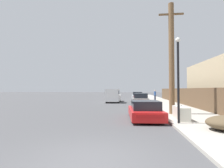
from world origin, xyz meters
TOP-DOWN VIEW (x-y plane):
  - ground_plane at (0.00, 0.00)m, footprint 220.00×220.00m
  - sidewalk_curb at (5.30, 23.50)m, footprint 4.20×63.00m
  - discarded_fridge at (4.01, 6.18)m, footprint 0.63×1.66m
  - parked_sports_car_red at (1.95, 6.74)m, footprint 2.12×4.32m
  - car_parked_mid at (2.26, 16.85)m, footprint 1.98×4.50m
  - car_parked_far at (2.18, 27.26)m, footprint 1.89×4.37m
  - pickup_truck at (-1.54, 21.02)m, footprint 1.94×5.76m
  - utility_pole at (4.07, 8.71)m, footprint 1.80×0.40m
  - street_lamp at (3.60, 5.11)m, footprint 0.26×0.26m
  - wooden_fence at (7.25, 16.45)m, footprint 0.08×29.49m
  - pedestrian at (4.99, 24.75)m, footprint 0.34×0.34m

SIDE VIEW (x-z plane):
  - ground_plane at x=0.00m, z-range 0.00..0.00m
  - sidewalk_curb at x=5.30m, z-range 0.00..0.12m
  - discarded_fridge at x=4.01m, z-range 0.11..0.92m
  - parked_sports_car_red at x=1.95m, z-range -0.05..1.16m
  - car_parked_far at x=2.18m, z-range -0.05..1.39m
  - car_parked_mid at x=2.26m, z-range -0.05..1.40m
  - pickup_truck at x=-1.54m, z-range -0.01..1.94m
  - pedestrian at x=4.99m, z-range 0.14..1.82m
  - wooden_fence at x=7.25m, z-range 0.12..2.03m
  - street_lamp at x=3.60m, z-range 0.49..5.07m
  - utility_pole at x=4.07m, z-range 0.18..8.39m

